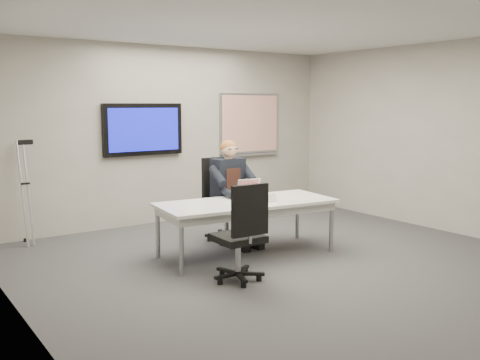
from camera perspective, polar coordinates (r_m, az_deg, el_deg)
floor at (r=6.45m, az=5.45°, el=-8.95°), size 6.00×6.00×0.02m
ceiling at (r=6.24m, az=5.81°, el=16.46°), size 6.00×6.00×0.02m
wall_back at (r=8.68m, az=-7.41°, el=4.81°), size 6.00×0.02×2.80m
wall_left at (r=4.82m, az=-22.61°, el=1.64°), size 0.02×6.00×2.80m
wall_right at (r=8.45m, az=21.31°, el=4.24°), size 0.02×6.00×2.80m
conference_table at (r=6.71m, az=0.70°, el=-2.93°), size 2.31×1.18×0.68m
tv_display at (r=8.41m, az=-10.28°, el=5.33°), size 1.30×0.09×0.80m
whiteboard at (r=9.47m, az=1.04°, el=5.94°), size 1.25×0.08×1.10m
office_chair_far at (r=7.45m, az=-1.67°, el=-3.74°), size 0.58×0.58×1.15m
office_chair_near at (r=5.73m, az=0.05°, el=-7.61°), size 0.53×0.53×1.08m
seated_person at (r=7.20m, az=-0.48°, el=-2.48°), size 0.44×0.75×1.41m
crutch at (r=7.72m, az=-21.93°, el=-1.11°), size 0.36×0.75×1.52m
laptop at (r=6.98m, az=1.29°, el=-1.35°), size 0.35×0.34×0.23m
name_tent at (r=6.62m, az=3.09°, el=-1.98°), size 0.24×0.10×0.09m
pen at (r=6.30m, az=1.01°, el=-2.86°), size 0.04×0.13×0.01m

